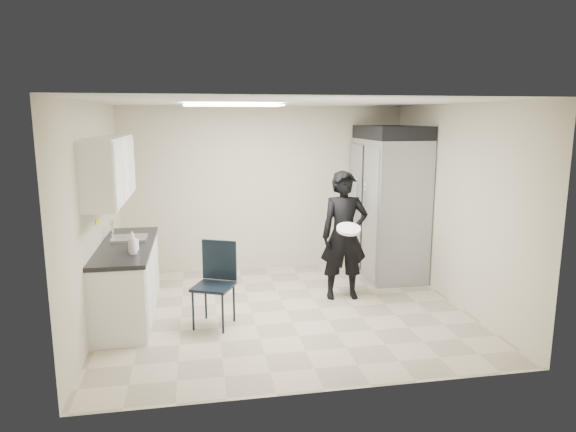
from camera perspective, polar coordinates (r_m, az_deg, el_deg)
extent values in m
plane|color=#B6A58F|center=(6.65, -0.18, -10.47)|extent=(4.50, 4.50, 0.00)
plane|color=silver|center=(6.19, -0.19, 12.54)|extent=(4.50, 4.50, 0.00)
plane|color=#C0B69F|center=(8.24, -2.63, 3.06)|extent=(4.50, 0.00, 4.50)
plane|color=#C0B69F|center=(6.31, -20.75, -0.07)|extent=(0.00, 4.00, 4.00)
plane|color=#C0B69F|center=(7.04, 18.16, 1.18)|extent=(0.00, 4.00, 4.00)
cube|color=white|center=(6.52, -6.15, 12.14)|extent=(1.20, 0.60, 0.02)
cube|color=silver|center=(6.66, -17.38, -7.02)|extent=(0.60, 1.90, 0.86)
cube|color=black|center=(6.54, -17.61, -3.22)|extent=(0.64, 1.95, 0.05)
cube|color=gray|center=(6.78, -17.17, -2.83)|extent=(0.42, 0.40, 0.14)
cylinder|color=silver|center=(6.78, -18.92, -1.65)|extent=(0.02, 0.02, 0.24)
cube|color=silver|center=(6.40, -19.20, 4.94)|extent=(0.35, 1.80, 0.75)
cube|color=black|center=(7.56, -18.29, 4.26)|extent=(0.22, 0.30, 0.35)
cube|color=yellow|center=(6.42, -20.49, -0.60)|extent=(0.00, 0.12, 0.07)
cube|color=yellow|center=(6.62, -20.17, -0.60)|extent=(0.00, 0.12, 0.07)
cube|color=gray|center=(8.04, 11.13, 0.87)|extent=(0.80, 1.35, 2.10)
cube|color=black|center=(7.93, 11.44, 9.08)|extent=(0.80, 1.35, 0.20)
cube|color=black|center=(6.10, -8.29, -7.77)|extent=(0.57, 0.57, 0.96)
imported|color=black|center=(6.91, 6.26, -2.17)|extent=(0.66, 0.47, 1.73)
cylinder|color=white|center=(6.64, 6.75, -1.44)|extent=(0.33, 0.33, 0.04)
imported|color=silver|center=(6.01, -16.88, -2.88)|extent=(0.11, 0.11, 0.26)
imported|color=#B7B9C4|center=(6.16, -16.81, -2.79)|extent=(0.12, 0.12, 0.21)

